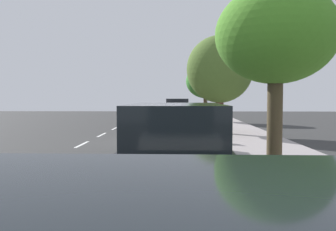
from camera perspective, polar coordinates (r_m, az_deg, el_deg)
ground at (r=17.31m, az=-2.08°, el=-4.14°), size 73.97×73.97×0.00m
sidewalk at (r=17.53m, az=11.81°, el=-3.89°), size 4.08×46.23×0.13m
curb_edge at (r=17.29m, az=4.86°, el=-3.94°), size 0.16×46.23×0.13m
lane_stripe_centre at (r=16.83m, az=-13.23°, el=-4.40°), size 0.14×44.20×0.01m
lane_stripe_bike_edge at (r=17.28m, az=-0.03°, el=-4.14°), size 0.12×46.23×0.01m
parked_suv_black_second at (r=6.90m, az=1.27°, el=-6.22°), size 2.00×4.72×1.99m
parked_sedan_grey_mid at (r=13.81m, az=0.97°, el=-2.78°), size 1.92×4.44×1.52m
parked_sedan_tan_far at (r=21.29m, az=1.19°, el=-0.79°), size 1.99×4.48×1.52m
parked_suv_red_farthest at (r=28.91m, az=1.47°, el=0.73°), size 1.97×4.70×1.99m
bicycle_at_curb at (r=17.23m, az=3.32°, el=-2.91°), size 1.73×0.47×0.76m
cyclist_with_backpack at (r=16.74m, az=4.15°, el=-1.01°), size 0.42×0.62×1.63m
street_tree_mid_block at (r=8.96m, az=16.44°, el=11.72°), size 2.79×2.79×4.55m
street_tree_far_end at (r=20.39m, az=8.05°, el=7.08°), size 3.62×3.62×5.35m
street_tree_corner at (r=31.12m, az=5.85°, el=5.30°), size 3.29×3.29×4.75m
fire_hydrant at (r=30.43m, az=4.32°, el=-0.06°), size 0.22×0.22×0.84m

